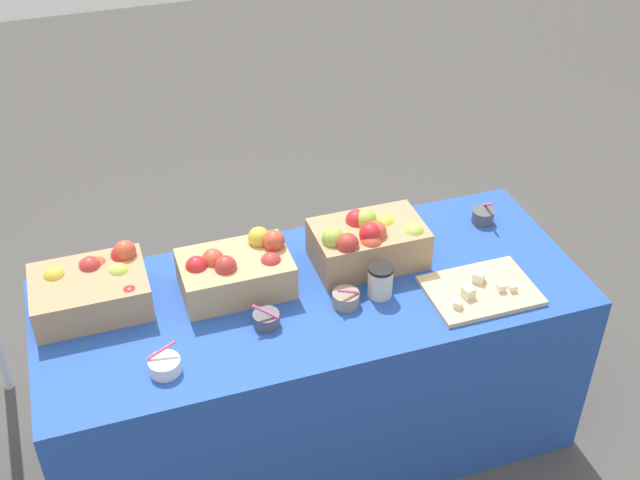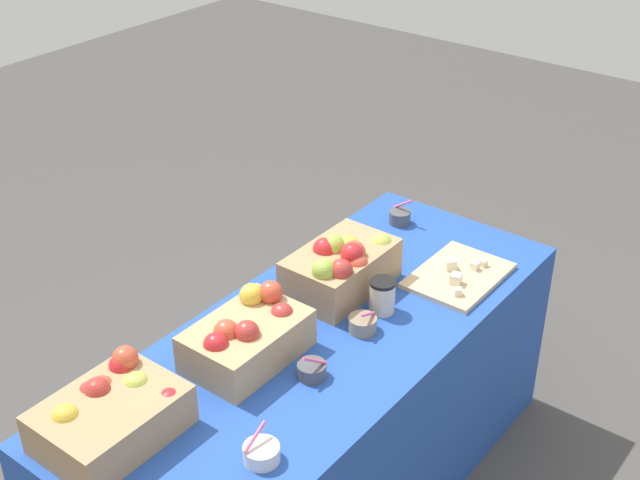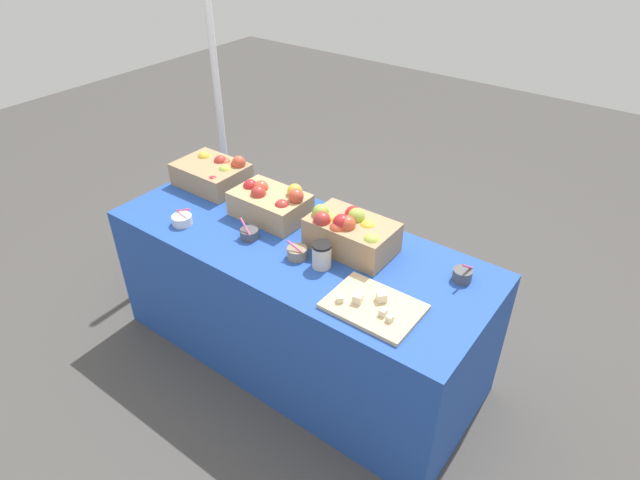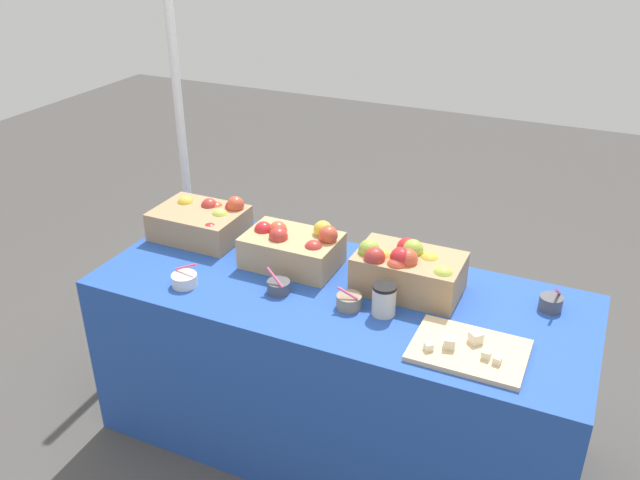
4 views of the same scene
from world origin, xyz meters
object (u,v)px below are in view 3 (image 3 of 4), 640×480
Objects in this scene: sample_bowl_extra at (462,275)px; apple_crate_middle at (271,203)px; sample_bowl_mid at (249,234)px; sample_bowl_far at (297,253)px; tent_pole at (218,96)px; apple_crate_right at (350,232)px; cutting_board_front at (373,306)px; apple_crate_left at (214,173)px; sample_bowl_near at (182,220)px; coffee_cup at (322,255)px.

apple_crate_middle is at bearing -174.74° from sample_bowl_extra.
sample_bowl_mid reaches higher than sample_bowl_far.
sample_bowl_extra is 1.98m from tent_pole.
cutting_board_front is (0.31, -0.29, -0.08)m from apple_crate_right.
cutting_board_front is (1.27, -0.36, -0.06)m from apple_crate_left.
sample_bowl_near is 1.07× the size of sample_bowl_far.
sample_bowl_extra reaches higher than sample_bowl_far.
cutting_board_front is at bearing -42.67° from apple_crate_right.
cutting_board_front is 0.47m from sample_bowl_far.
sample_bowl_far is 1.47m from tent_pole.
coffee_cup is at bearing -22.61° from apple_crate_middle.
sample_bowl_extra is (1.30, 0.41, 0.00)m from sample_bowl_near.
apple_crate_right is at bearing 137.33° from cutting_board_front.
apple_crate_left is 3.73× the size of sample_bowl_mid.
apple_crate_right reaches higher than sample_bowl_far.
sample_bowl_near is 0.84× the size of coffee_cup.
sample_bowl_near is (-0.79, -0.32, -0.07)m from apple_crate_right.
apple_crate_middle is 0.48m from apple_crate_right.
sample_bowl_mid is 0.41m from coffee_cup.
sample_bowl_extra is (0.95, 0.31, 0.00)m from sample_bowl_mid.
sample_bowl_near is 0.86× the size of sample_bowl_extra.
sample_bowl_extra is (0.52, 0.10, -0.07)m from apple_crate_right.
sample_bowl_mid is (-0.43, -0.21, -0.07)m from apple_crate_right.
sample_bowl_far is (-0.15, -0.20, -0.07)m from apple_crate_right.
apple_crate_right is 0.43m from cutting_board_front.
sample_bowl_far is 0.78× the size of coffee_cup.
sample_bowl_near is 1.37m from sample_bowl_extra.
sample_bowl_far is 0.05× the size of tent_pole.
apple_crate_right is 4.27× the size of sample_bowl_far.
cutting_board_front is 1.10m from sample_bowl_near.
sample_bowl_extra is at bearing 61.58° from cutting_board_front.
tent_pole reaches higher than sample_bowl_far.
apple_crate_middle is (0.48, -0.07, 0.00)m from apple_crate_left.
apple_crate_left is at bearing 113.61° from sample_bowl_near.
apple_crate_middle reaches higher than cutting_board_front.
apple_crate_left reaches higher than coffee_cup.
apple_crate_middle is at bearing 179.31° from apple_crate_right.
apple_crate_left is 0.59m from sample_bowl_mid.
apple_crate_middle is 3.70× the size of sample_bowl_mid.
apple_crate_left is 0.48m from apple_crate_middle.
apple_crate_middle is 0.49m from coffee_cup.
cutting_board_front is 0.18× the size of tent_pole.
sample_bowl_near is at bearing -170.06° from coffee_cup.
tent_pole is (-0.60, 0.87, 0.26)m from sample_bowl_near.
sample_bowl_mid is 0.05× the size of tent_pole.
apple_crate_middle is 4.07× the size of sample_bowl_far.
apple_crate_right is 1.51m from tent_pole.
apple_crate_right is 3.99× the size of sample_bowl_near.
cutting_board_front is at bearing -118.42° from sample_bowl_extra.
sample_bowl_far is 0.13m from coffee_cup.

